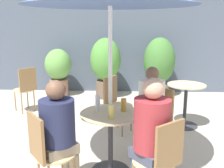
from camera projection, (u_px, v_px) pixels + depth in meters
name	position (u px, v px, depth m)	size (l,w,h in m)	color
storefront_wall	(112.00, 33.00, 6.56)	(10.00, 0.06, 3.00)	#4C5666
cafe_table_near	(110.00, 131.00, 3.06)	(0.71, 0.71, 0.74)	#2D2D33
cafe_table_far	(186.00, 98.00, 4.46)	(0.64, 0.64, 0.74)	#2D2D33
bistro_chair_0	(46.00, 148.00, 2.59)	(0.48, 0.47, 0.91)	tan
bistro_chair_1	(161.00, 156.00, 2.44)	(0.47, 0.48, 0.91)	tan
bistro_chair_2	(158.00, 115.00, 3.52)	(0.48, 0.47, 0.91)	tan
bistro_chair_3	(115.00, 99.00, 4.25)	(0.47, 0.46, 0.91)	tan
bistro_chair_4	(26.00, 86.00, 5.14)	(0.48, 0.47, 0.91)	tan
seated_person_0	(59.00, 128.00, 2.64)	(0.45, 0.44, 1.22)	gray
seated_person_1	(151.00, 131.00, 2.51)	(0.44, 0.44, 1.27)	#42475B
seated_person_2	(150.00, 104.00, 3.39)	(0.43, 0.43, 1.22)	brown
beer_glass_0	(98.00, 103.00, 3.07)	(0.06, 0.06, 0.19)	silver
beer_glass_1	(111.00, 112.00, 2.83)	(0.07, 0.07, 0.16)	#DBC65B
beer_glass_2	(124.00, 105.00, 3.06)	(0.07, 0.07, 0.15)	#B28433
potted_plant_0	(58.00, 69.00, 6.30)	(0.63, 0.63, 1.15)	#93664C
potted_plant_1	(105.00, 64.00, 6.14)	(0.71, 0.71, 1.42)	brown
potted_plant_2	(159.00, 64.00, 6.23)	(0.74, 0.74, 1.42)	slate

